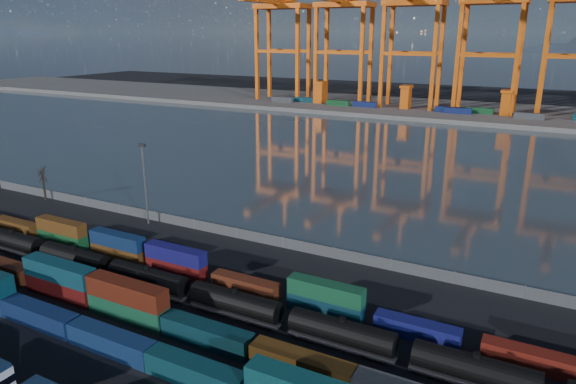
% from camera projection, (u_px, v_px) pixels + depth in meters
% --- Properties ---
extents(ground, '(700.00, 700.00, 0.00)m').
position_uv_depth(ground, '(185.00, 321.00, 69.05)').
color(ground, black).
rests_on(ground, ground).
extents(harbor_water, '(700.00, 700.00, 0.00)m').
position_uv_depth(harbor_water, '(401.00, 159.00, 157.82)').
color(harbor_water, '#34434C').
rests_on(harbor_water, ground).
extents(far_quay, '(700.00, 70.00, 2.00)m').
position_uv_depth(far_quay, '(462.00, 111.00, 246.30)').
color(far_quay, '#514F4C').
rests_on(far_quay, ground).
extents(container_row_south, '(140.26, 2.54, 5.41)m').
position_uv_depth(container_row_south, '(102.00, 333.00, 62.54)').
color(container_row_south, '#393C3D').
rests_on(container_row_south, ground).
extents(container_row_mid, '(141.84, 2.56, 5.45)m').
position_uv_depth(container_row_mid, '(185.00, 324.00, 65.05)').
color(container_row_mid, '#3D4042').
rests_on(container_row_mid, ground).
extents(container_row_north, '(140.51, 2.21, 4.72)m').
position_uv_depth(container_row_north, '(191.00, 267.00, 80.61)').
color(container_row_north, navy).
rests_on(container_row_north, ground).
extents(tanker_string, '(122.37, 2.98, 4.26)m').
position_uv_depth(tanker_string, '(190.00, 290.00, 72.89)').
color(tanker_string, black).
rests_on(tanker_string, ground).
extents(waterfront_fence, '(160.12, 0.12, 2.20)m').
position_uv_depth(waterfront_fence, '(283.00, 243.00, 92.43)').
color(waterfront_fence, '#595B5E').
rests_on(waterfront_fence, ground).
extents(bare_tree, '(2.18, 2.23, 8.30)m').
position_uv_depth(bare_tree, '(43.00, 183.00, 117.91)').
color(bare_tree, black).
rests_on(bare_tree, ground).
extents(yard_light_mast, '(1.60, 0.40, 16.60)m').
position_uv_depth(yard_light_mast, '(145.00, 180.00, 101.58)').
color(yard_light_mast, slate).
rests_on(yard_light_mast, ground).
extents(gantry_cranes, '(202.95, 53.67, 72.68)m').
position_uv_depth(gantry_cranes, '(452.00, 15.00, 230.81)').
color(gantry_cranes, '#DE580F').
rests_on(gantry_cranes, ground).
extents(quay_containers, '(172.58, 10.99, 2.60)m').
position_uv_depth(quay_containers, '(432.00, 109.00, 238.20)').
color(quay_containers, navy).
rests_on(quay_containers, far_quay).
extents(straddle_carriers, '(140.00, 7.00, 11.10)m').
position_uv_depth(straddle_carriers, '(454.00, 99.00, 236.92)').
color(straddle_carriers, '#DE580F').
rests_on(straddle_carriers, far_quay).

